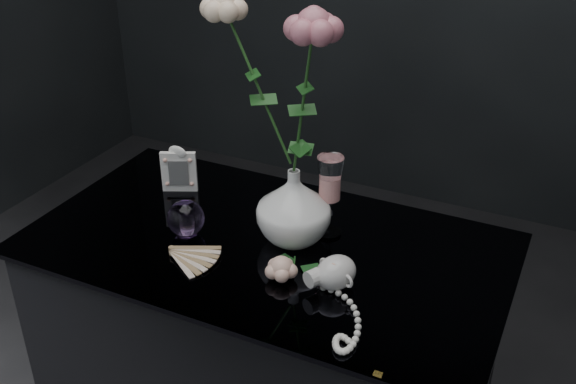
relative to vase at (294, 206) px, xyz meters
The scene contains 9 objects.
table 0.47m from the vase, 144.53° to the right, with size 1.05×0.58×0.76m.
vase is the anchor object (origin of this frame).
wine_glass 0.08m from the vase, 43.45° to the left, with size 0.06×0.06×0.19m, color white, non-canonical shape.
picture_frame 0.36m from the vase, 166.68° to the left, with size 0.09×0.07×0.12m, color white, non-canonical shape.
paperweight 0.24m from the vase, 159.66° to the right, with size 0.08×0.08×0.08m, color #996EB3, non-canonical shape.
paper_fan 0.28m from the vase, 141.99° to the right, with size 0.21×0.17×0.02m, color #F4EBC3, non-canonical shape.
loose_rose 0.16m from the vase, 74.71° to the right, with size 0.11×0.15×0.05m, color #FFBDA4, non-canonical shape.
pearl_jar 0.20m from the vase, 38.60° to the right, with size 0.24×0.25×0.07m, color silver, non-canonical shape.
roses 0.29m from the vase, behind, with size 0.28×0.12×0.40m.
Camera 1 is at (0.58, -1.05, 1.57)m, focal length 42.00 mm.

